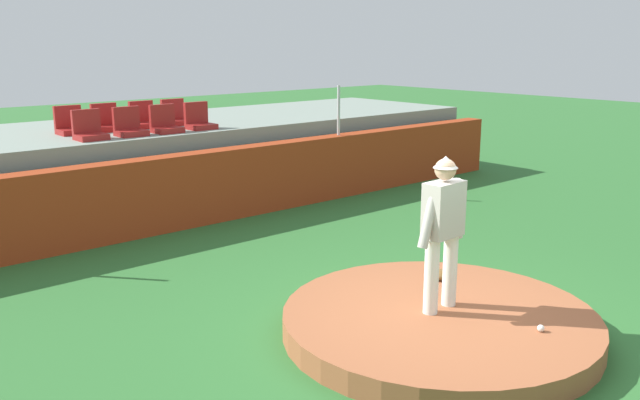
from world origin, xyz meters
name	(u,v)px	position (x,y,z in m)	size (l,w,h in m)	color
ground_plane	(438,334)	(0.00, 0.00, 0.00)	(60.00, 60.00, 0.00)	#2C682D
pitchers_mound	(439,323)	(0.00, 0.00, 0.13)	(3.45, 3.45, 0.26)	#9A5635
pitcher	(443,222)	(0.07, 0.06, 1.26)	(0.75, 0.28, 1.72)	white
baseball	(541,328)	(0.38, -1.01, 0.30)	(0.07, 0.07, 0.07)	white
fielding_glove	(439,274)	(0.82, 0.68, 0.32)	(0.30, 0.20, 0.11)	brown
brick_barrier	(178,192)	(0.00, 5.73, 0.64)	(16.60, 0.40, 1.27)	#9A3416
fence_post_right	(339,110)	(3.72, 5.73, 1.78)	(0.06, 0.06, 1.01)	silver
bleacher_platform	(118,165)	(0.00, 8.08, 0.76)	(16.29, 3.80, 1.53)	gray
stadium_chair_0	(89,130)	(-1.06, 6.73, 1.68)	(0.48, 0.44, 0.50)	maroon
stadium_chair_1	(129,127)	(-0.34, 6.73, 1.68)	(0.48, 0.44, 0.50)	maroon
stadium_chair_2	(165,124)	(0.34, 6.69, 1.68)	(0.48, 0.44, 0.50)	maroon
stadium_chair_3	(199,121)	(1.07, 6.72, 1.68)	(0.48, 0.44, 0.50)	maroon
stadium_chair_4	(71,125)	(-1.04, 7.61, 1.68)	(0.48, 0.44, 0.50)	maroon
stadium_chair_5	(107,122)	(-0.37, 7.61, 1.68)	(0.48, 0.44, 0.50)	maroon
stadium_chair_6	(144,119)	(0.38, 7.61, 1.68)	(0.48, 0.44, 0.50)	maroon
stadium_chair_7	(175,117)	(1.05, 7.61, 1.68)	(0.48, 0.44, 0.50)	maroon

